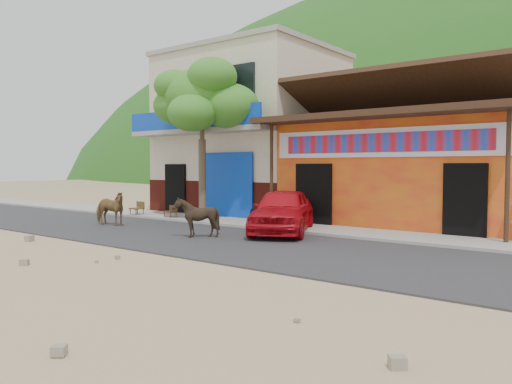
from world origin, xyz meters
The scene contains 12 objects.
ground centered at (0.00, 0.00, 0.00)m, with size 120.00×120.00×0.00m, color #9E825B.
road centered at (0.00, 2.50, 0.02)m, with size 60.00×5.00×0.04m, color #28282B.
sidewalk centered at (0.00, 6.00, 0.06)m, with size 60.00×2.00×0.12m, color gray.
dance_club centered at (2.00, 10.00, 1.80)m, with size 8.00×6.00×3.60m, color orange.
cafe_building centered at (-5.50, 10.00, 3.50)m, with size 7.00×6.00×7.00m, color beige.
tree centered at (-4.60, 5.80, 3.12)m, with size 3.00×3.00×6.00m, color #2D721E, non-canonical shape.
cow_tan centered at (-6.16, 2.73, 0.64)m, with size 0.64×1.41×1.19m, color brown.
cow_dark centered at (-1.65, 2.46, 0.63)m, with size 0.95×1.07×1.18m, color black.
red_car centered at (-0.22, 4.80, 0.74)m, with size 1.64×4.08×1.39m, color red.
scooter centered at (-1.50, 5.76, 0.58)m, with size 0.62×1.77×0.93m, color black.
cafe_chair_left centered at (-6.00, 5.45, 0.54)m, with size 0.39×0.39×0.85m, color #4F381A, non-canonical shape.
cafe_chair_right centered at (-7.86, 5.30, 0.62)m, with size 0.47×0.47×1.00m, color #4B3519, non-canonical shape.
Camera 1 is at (8.55, -7.89, 2.12)m, focal length 35.00 mm.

